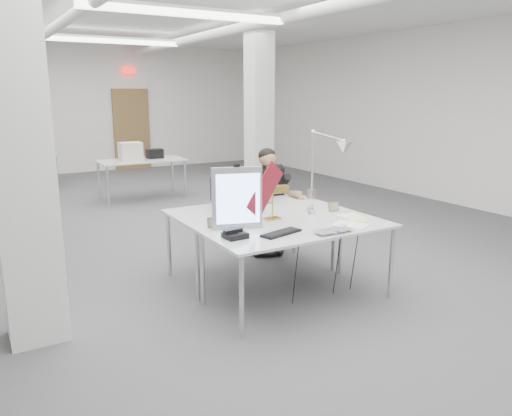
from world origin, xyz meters
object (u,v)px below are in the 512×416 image
Objects in this scene: desk_main at (299,228)px; desk_phone at (235,235)px; monitor at (237,198)px; beige_monitor at (234,191)px; bankers_lamp at (273,202)px; office_chair at (265,209)px; laptop at (337,233)px; seated_person at (267,184)px; architect_lamp at (326,161)px.

desk_main is 9.45× the size of desk_phone.
monitor is 1.45× the size of beige_monitor.
bankers_lamp is at bearing 32.24° from monitor.
desk_main is at bearing -71.10° from bankers_lamp.
office_chair is at bearing 70.74° from desk_main.
bankers_lamp reaches higher than laptop.
seated_person is (0.52, 1.43, 0.16)m from desk_main.
desk_main is 0.42m from bankers_lamp.
office_chair is 5.93× the size of desk_phone.
desk_phone is 1.16m from beige_monitor.
monitor reaches higher than seated_person.
office_chair is 1.15× the size of architect_lamp.
architect_lamp is (1.03, -0.29, 0.30)m from beige_monitor.
bankers_lamp is at bearing 101.42° from desk_main.
beige_monitor is (-0.69, -0.43, 0.05)m from seated_person.
desk_phone is at bearing -103.69° from beige_monitor.
seated_person is 4.26× the size of desk_phone.
architect_lamp reaches higher than seated_person.
office_chair is 1.90m from laptop.
architect_lamp is at bearing -64.58° from office_chair.
desk_phone is at bearing -127.23° from office_chair.
desk_phone is (-1.22, -1.45, -0.12)m from seated_person.
office_chair is 1.31m from bankers_lamp.
beige_monitor is at bearing 59.63° from desk_phone.
seated_person is 1.85m from laptop.
beige_monitor is 1.11m from architect_lamp.
desk_phone is (-1.22, -1.50, 0.21)m from office_chair.
desk_phone is 0.19× the size of architect_lamp.
monitor is 0.41m from desk_phone.
architect_lamp reaches higher than desk_phone.
office_chair is (0.52, 1.48, -0.18)m from desk_main.
beige_monitor is (-0.69, -0.48, 0.38)m from office_chair.
monitor is 3.06× the size of desk_phone.
bankers_lamp is at bearing -146.25° from architect_lamp.
desk_phone is (-0.70, -0.02, 0.04)m from desk_main.
seated_person is 0.82× the size of architect_lamp.
beige_monitor reaches higher than office_chair.
office_chair reaches higher than desk_main.
architect_lamp reaches higher than laptop.
office_chair is 3.15× the size of bankers_lamp.
beige_monitor is 0.41× the size of architect_lamp.
desk_phone is at bearing -140.84° from bankers_lamp.
seated_person is 2.15× the size of laptop.
monitor is at bearing 137.26° from laptop.
seated_person reaches higher than laptop.
bankers_lamp is 0.89× the size of beige_monitor.
seated_person reaches higher than desk_phone.
architect_lamp is at bearing 28.04° from bankers_lamp.
desk_phone is at bearing -141.49° from architect_lamp.
desk_main is 4.77× the size of laptop.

